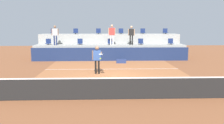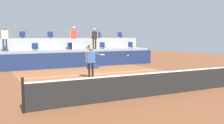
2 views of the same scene
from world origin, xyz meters
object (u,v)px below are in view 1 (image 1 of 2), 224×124
at_px(tennis_ball, 100,59).
at_px(spectator_in_white, 112,33).
at_px(stadium_chair_lower_far_left, 48,42).
at_px(stadium_chair_upper_mid_right, 121,32).
at_px(stadium_chair_lower_far_right, 171,42).
at_px(spectator_in_grey, 131,33).
at_px(stadium_chair_lower_center, 110,42).
at_px(spectator_leaning_on_rail, 55,33).
at_px(stadium_chair_upper_mid_left, 98,32).
at_px(stadium_chair_upper_far_right, 165,32).
at_px(equipment_bag, 121,61).
at_px(stadium_chair_upper_far_left, 53,32).
at_px(stadium_chair_upper_right, 143,32).
at_px(stadium_chair_lower_right, 141,42).
at_px(stadium_chair_upper_left, 76,32).
at_px(tennis_player, 97,57).
at_px(stadium_chair_lower_left, 80,42).

bearing_deg(tennis_ball, spectator_in_white, 84.76).
height_order(stadium_chair_lower_far_left, spectator_in_white, spectator_in_white).
bearing_deg(stadium_chair_upper_mid_right, stadium_chair_lower_far_right, -22.77).
height_order(stadium_chair_lower_far_right, spectator_in_grey, spectator_in_grey).
relative_size(stadium_chair_lower_center, spectator_leaning_on_rail, 0.31).
bearing_deg(stadium_chair_upper_mid_left, stadium_chair_lower_center, -59.28).
bearing_deg(stadium_chair_upper_far_right, equipment_bag, -137.09).
bearing_deg(equipment_bag, stadium_chair_upper_mid_right, 86.08).
distance_m(stadium_chair_lower_far_left, stadium_chair_lower_center, 5.39).
xyz_separation_m(stadium_chair_upper_far_left, stadium_chair_upper_right, (8.51, 0.00, 0.00)).
xyz_separation_m(stadium_chair_lower_center, stadium_chair_upper_mid_right, (1.08, 1.80, 0.85)).
distance_m(stadium_chair_upper_right, equipment_bag, 5.31).
relative_size(stadium_chair_upper_right, spectator_in_grey, 0.32).
bearing_deg(stadium_chair_lower_right, stadium_chair_upper_mid_left, 154.44).
height_order(stadium_chair_upper_far_left, stadium_chair_upper_mid_right, same).
relative_size(stadium_chair_upper_mid_left, stadium_chair_upper_mid_right, 1.00).
relative_size(stadium_chair_lower_center, stadium_chair_upper_right, 1.00).
xyz_separation_m(stadium_chair_lower_center, stadium_chair_upper_mid_left, (-1.07, 1.80, 0.85)).
height_order(stadium_chair_lower_far_left, stadium_chair_upper_left, stadium_chair_upper_left).
relative_size(stadium_chair_lower_center, tennis_player, 0.30).
bearing_deg(spectator_in_white, stadium_chair_upper_far_left, 158.23).
relative_size(stadium_chair_lower_right, spectator_leaning_on_rail, 0.31).
height_order(stadium_chair_upper_mid_left, stadium_chair_upper_right, same).
height_order(stadium_chair_upper_left, stadium_chair_upper_mid_right, same).
bearing_deg(stadium_chair_lower_far_right, stadium_chair_upper_mid_left, 164.37).
bearing_deg(stadium_chair_lower_left, stadium_chair_upper_far_left, 146.27).
bearing_deg(spectator_in_white, tennis_player, -100.52).
relative_size(tennis_player, spectator_in_grey, 1.04).
bearing_deg(spectator_leaning_on_rail, stadium_chair_upper_left, 56.02).
bearing_deg(spectator_leaning_on_rail, stadium_chair_lower_center, 4.68).
bearing_deg(stadium_chair_lower_far_left, spectator_in_white, -3.98).
xyz_separation_m(stadium_chair_upper_left, stadium_chair_upper_far_right, (8.54, 0.00, 0.00)).
xyz_separation_m(stadium_chair_lower_right, stadium_chair_upper_left, (-5.91, 1.80, 0.85)).
height_order(stadium_chair_lower_far_right, stadium_chair_upper_far_left, stadium_chair_upper_far_left).
relative_size(spectator_in_white, spectator_in_grey, 1.06).
xyz_separation_m(stadium_chair_lower_far_right, stadium_chair_upper_far_left, (-10.70, 1.80, 0.85)).
xyz_separation_m(spectator_leaning_on_rail, equipment_bag, (5.47, -2.04, -2.10)).
bearing_deg(stadium_chair_upper_mid_right, spectator_in_grey, -71.63).
bearing_deg(stadium_chair_lower_left, stadium_chair_upper_far_right, 12.73).
xyz_separation_m(stadium_chair_upper_far_left, stadium_chair_upper_mid_right, (6.42, 0.00, 0.00)).
bearing_deg(stadium_chair_lower_center, tennis_ball, -94.27).
bearing_deg(stadium_chair_upper_right, stadium_chair_upper_mid_right, 180.00).
bearing_deg(stadium_chair_lower_left, stadium_chair_lower_center, 0.00).
bearing_deg(stadium_chair_upper_left, stadium_chair_upper_mid_right, 0.00).
bearing_deg(stadium_chair_upper_far_right, spectator_leaning_on_rail, -167.70).
bearing_deg(stadium_chair_lower_far_right, stadium_chair_upper_left, 168.15).
xyz_separation_m(stadium_chair_upper_left, spectator_leaning_on_rail, (-1.47, -2.18, -0.06)).
relative_size(stadium_chair_lower_left, tennis_ball, 7.65).
height_order(stadium_chair_upper_far_right, equipment_bag, stadium_chair_upper_far_right).
relative_size(stadium_chair_lower_right, stadium_chair_upper_right, 1.00).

